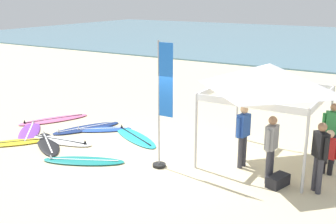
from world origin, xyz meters
TOP-DOWN VIEW (x-y plane):
  - ground_plane at (0.00, 0.00)m, footprint 80.00×80.00m
  - canopy_tent at (2.60, 1.27)m, footprint 2.94×2.94m
  - surfboard_blue at (-3.01, 0.99)m, footprint 1.89×1.63m
  - surfboard_cyan at (-1.60, 0.95)m, footprint 2.49×1.70m
  - surfboard_purple at (-4.92, -0.50)m, footprint 2.07×2.21m
  - surfboard_black at (-3.53, -0.98)m, footprint 2.16×1.77m
  - surfboard_teal at (-1.65, -1.42)m, footprint 2.33×1.57m
  - surfboard_pink at (-5.29, 0.94)m, footprint 1.80×2.58m
  - surfboard_navy at (-3.58, 0.83)m, footprint 1.62×2.47m
  - surfboard_white at (-3.40, -0.57)m, footprint 2.35×0.92m
  - surfboard_yellow at (-4.50, -1.46)m, footprint 1.79×1.94m
  - person_blue at (2.23, 0.56)m, footprint 0.29×0.54m
  - person_grey at (3.16, 0.01)m, footprint 0.25×0.55m
  - person_green at (4.18, 2.03)m, footprint 0.52×0.33m
  - person_black at (4.28, 0.09)m, footprint 0.41×0.43m
  - person_red at (4.27, 1.27)m, footprint 0.55×0.23m
  - banner_flag at (0.44, -0.59)m, footprint 0.60×0.36m
  - gear_bag_near_tent at (3.42, -0.08)m, footprint 0.48×0.67m

SIDE VIEW (x-z plane):
  - ground_plane at x=0.00m, z-range 0.00..0.00m
  - surfboard_pink at x=-5.29m, z-range -0.06..0.13m
  - surfboard_cyan at x=-1.60m, z-range -0.06..0.13m
  - surfboard_navy at x=-3.58m, z-range -0.06..0.13m
  - surfboard_purple at x=-4.92m, z-range -0.06..0.13m
  - surfboard_teal at x=-1.65m, z-range -0.06..0.13m
  - surfboard_white at x=-3.40m, z-range -0.06..0.13m
  - surfboard_black at x=-3.53m, z-range -0.06..0.13m
  - surfboard_yellow at x=-4.50m, z-range -0.06..0.13m
  - surfboard_blue at x=-3.01m, z-range -0.06..0.13m
  - gear_bag_near_tent at x=3.42m, z-range 0.00..0.28m
  - person_red at x=4.27m, z-range 0.06..1.26m
  - person_blue at x=2.23m, z-range 0.13..1.84m
  - person_grey at x=3.16m, z-range 0.13..1.84m
  - person_green at x=4.18m, z-range 0.13..1.84m
  - person_black at x=4.28m, z-range 0.13..1.84m
  - banner_flag at x=0.44m, z-range -0.13..3.27m
  - canopy_tent at x=2.60m, z-range 1.01..3.76m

